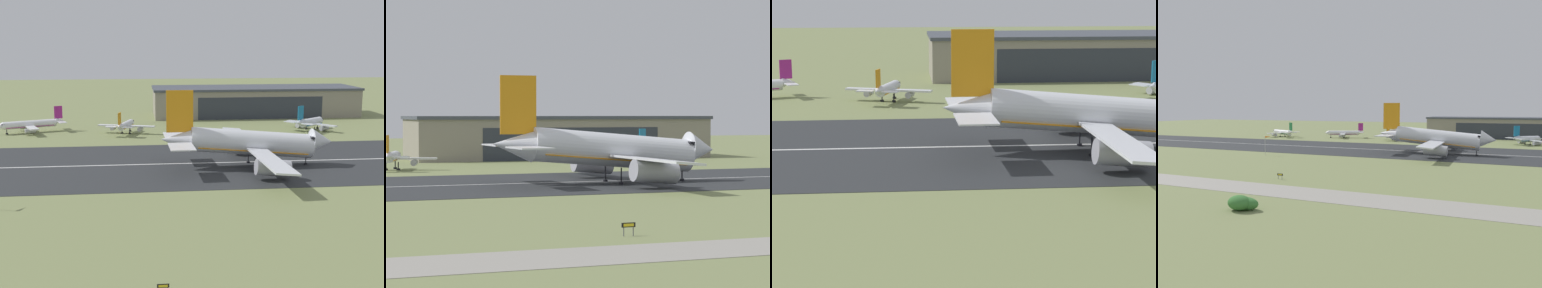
# 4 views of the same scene
# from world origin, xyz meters

# --- Properties ---
(ground_plane) EXTENTS (723.98, 723.98, 0.00)m
(ground_plane) POSITION_xyz_m (0.00, 50.44, 0.00)
(ground_plane) COLOR #7A8451
(runway_strip) EXTENTS (483.98, 50.68, 0.06)m
(runway_strip) POSITION_xyz_m (0.00, 100.88, 0.03)
(runway_strip) COLOR #2B2D30
(runway_strip) RESTS_ON ground_plane
(runway_centreline) EXTENTS (435.58, 0.70, 0.01)m
(runway_centreline) POSITION_xyz_m (0.00, 100.88, 0.07)
(runway_centreline) COLOR silver
(runway_centreline) RESTS_ON runway_strip
(taxiway_road) EXTENTS (362.98, 10.04, 0.05)m
(taxiway_road) POSITION_xyz_m (0.00, 19.15, 0.03)
(taxiway_road) COLOR gray
(taxiway_road) RESTS_ON ground_plane
(hangar_building) EXTENTS (84.85, 25.48, 11.92)m
(hangar_building) POSITION_xyz_m (72.67, 188.28, 5.98)
(hangar_building) COLOR gray
(hangar_building) RESTS_ON ground_plane
(airplane_landing) EXTENTS (43.67, 57.06, 19.15)m
(airplane_landing) POSITION_xyz_m (50.78, 96.18, 5.76)
(airplane_landing) COLOR silver
(airplane_landing) RESTS_ON ground_plane
(airplane_parked_west) EXTENTS (19.34, 16.75, 7.96)m
(airplane_parked_west) POSITION_xyz_m (19.61, 147.45, 2.90)
(airplane_parked_west) COLOR silver
(airplane_parked_west) RESTS_ON ground_plane
(airplane_parked_centre) EXTENTS (17.18, 18.12, 8.97)m
(airplane_parked_centre) POSITION_xyz_m (83.89, 148.52, 2.62)
(airplane_parked_centre) COLOR silver
(airplane_parked_centre) RESTS_ON ground_plane
(airplane_parked_east) EXTENTS (23.30, 19.56, 8.84)m
(airplane_parked_east) POSITION_xyz_m (-49.91, 145.89, 2.71)
(airplane_parked_east) COLOR white
(airplane_parked_east) RESTS_ON ground_plane
(airplane_parked_far_east) EXTENTS (23.41, 19.46, 8.57)m
(airplane_parked_far_east) POSITION_xyz_m (-12.56, 153.40, 2.80)
(airplane_parked_far_east) COLOR white
(airplane_parked_far_east) RESTS_ON ground_plane
(shrub_clump) EXTENTS (5.31, 3.50, 2.52)m
(shrub_clump) POSITION_xyz_m (35.29, 4.47, 1.18)
(shrub_clump) COLOR #387533
(shrub_clump) RESTS_ON ground_plane
(windsock_pole) EXTENTS (1.73, 2.41, 6.93)m
(windsock_pole) POSITION_xyz_m (-5.53, 68.93, 6.20)
(windsock_pole) COLOR #B7B7BC
(windsock_pole) RESTS_ON ground_plane
(runway_sign) EXTENTS (1.51, 0.14, 1.39)m
(runway_sign) POSITION_xyz_m (25.64, 30.07, 1.04)
(runway_sign) COLOR #4C4C51
(runway_sign) RESTS_ON ground_plane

